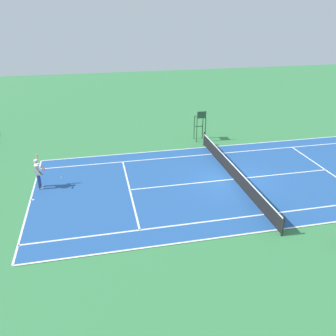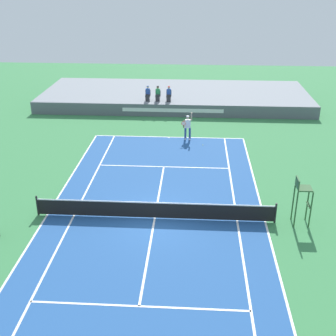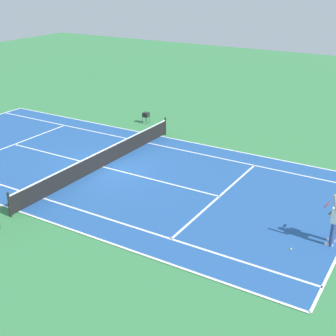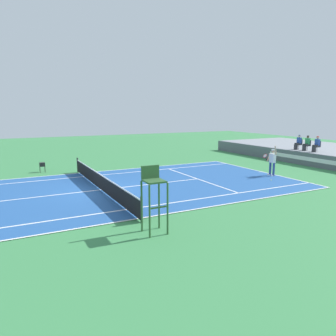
{
  "view_description": "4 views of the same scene",
  "coord_description": "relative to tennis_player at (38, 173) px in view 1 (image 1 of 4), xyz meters",
  "views": [
    {
      "loc": [
        -17.94,
        8.04,
        9.74
      ],
      "look_at": [
        0.41,
        4.03,
        1.0
      ],
      "focal_mm": 37.38,
      "sensor_mm": 36.0,
      "label": 1
    },
    {
      "loc": [
        1.88,
        -19.22,
        11.38
      ],
      "look_at": [
        0.41,
        4.03,
        1.0
      ],
      "focal_mm": 47.5,
      "sensor_mm": 36.0,
      "label": 2
    },
    {
      "loc": [
        16.86,
        13.97,
        9.14
      ],
      "look_at": [
        0.41,
        4.03,
        1.0
      ],
      "focal_mm": 50.13,
      "sensor_mm": 36.0,
      "label": 3
    },
    {
      "loc": [
        17.26,
        -4.67,
        4.39
      ],
      "look_at": [
        0.41,
        4.03,
        1.0
      ],
      "focal_mm": 34.37,
      "sensor_mm": 36.0,
      "label": 4
    }
  ],
  "objects": [
    {
      "name": "court",
      "position": [
        -1.37,
        -11.5,
        -0.98
      ],
      "size": [
        11.08,
        23.88,
        0.03
      ],
      "color": "#235193",
      "rests_on": "ground"
    },
    {
      "name": "tennis_player",
      "position": [
        0.0,
        0.0,
        0.0
      ],
      "size": [
        0.76,
        0.62,
        2.08
      ],
      "color": "navy",
      "rests_on": "ground"
    },
    {
      "name": "umpire_chair",
      "position": [
        5.71,
        -11.5,
        0.56
      ],
      "size": [
        0.77,
        0.77,
        2.44
      ],
      "color": "#2D562D",
      "rests_on": "ground"
    },
    {
      "name": "tennis_ball",
      "position": [
        1.12,
        -1.13,
        -0.96
      ],
      "size": [
        0.07,
        0.07,
        0.07
      ],
      "primitive_type": "sphere",
      "color": "#D1E533",
      "rests_on": "ground"
    },
    {
      "name": "ground_plane",
      "position": [
        -1.37,
        -11.5,
        -0.99
      ],
      "size": [
        80.0,
        80.0,
        0.0
      ],
      "primitive_type": "plane",
      "color": "#387F47"
    },
    {
      "name": "net",
      "position": [
        -1.37,
        -11.5,
        -0.47
      ],
      "size": [
        11.98,
        0.1,
        1.07
      ],
      "color": "black",
      "rests_on": "ground"
    }
  ]
}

